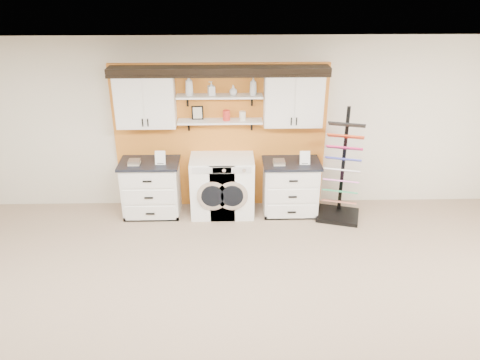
{
  "coord_description": "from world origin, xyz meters",
  "views": [
    {
      "loc": [
        0.14,
        -3.19,
        3.82
      ],
      "look_at": [
        0.27,
        2.3,
        1.22
      ],
      "focal_mm": 35.0,
      "sensor_mm": 36.0,
      "label": 1
    }
  ],
  "objects_px": {
    "dryer": "(232,185)",
    "sample_rack": "(341,186)",
    "washer": "(213,186)",
    "base_cabinet_right": "(290,187)",
    "base_cabinet_left": "(151,188)"
  },
  "relations": [
    {
      "from": "dryer",
      "to": "sample_rack",
      "type": "relative_size",
      "value": 0.54
    },
    {
      "from": "washer",
      "to": "sample_rack",
      "type": "distance_m",
      "value": 2.05
    },
    {
      "from": "base_cabinet_right",
      "to": "dryer",
      "type": "relative_size",
      "value": 0.94
    },
    {
      "from": "base_cabinet_right",
      "to": "base_cabinet_left",
      "type": "bearing_deg",
      "value": -180.0
    },
    {
      "from": "base_cabinet_left",
      "to": "dryer",
      "type": "relative_size",
      "value": 0.96
    },
    {
      "from": "base_cabinet_left",
      "to": "sample_rack",
      "type": "relative_size",
      "value": 0.52
    },
    {
      "from": "base_cabinet_right",
      "to": "sample_rack",
      "type": "height_order",
      "value": "sample_rack"
    },
    {
      "from": "base_cabinet_right",
      "to": "dryer",
      "type": "distance_m",
      "value": 0.95
    },
    {
      "from": "base_cabinet_right",
      "to": "dryer",
      "type": "bearing_deg",
      "value": -179.8
    },
    {
      "from": "washer",
      "to": "dryer",
      "type": "height_order",
      "value": "washer"
    },
    {
      "from": "dryer",
      "to": "base_cabinet_left",
      "type": "bearing_deg",
      "value": 179.85
    },
    {
      "from": "base_cabinet_right",
      "to": "washer",
      "type": "relative_size",
      "value": 0.93
    },
    {
      "from": "sample_rack",
      "to": "base_cabinet_right",
      "type": "bearing_deg",
      "value": -177.48
    },
    {
      "from": "base_cabinet_left",
      "to": "base_cabinet_right",
      "type": "bearing_deg",
      "value": 0.0
    },
    {
      "from": "base_cabinet_right",
      "to": "sample_rack",
      "type": "bearing_deg",
      "value": -13.89
    }
  ]
}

